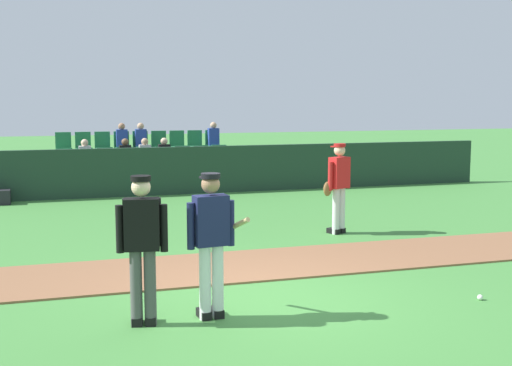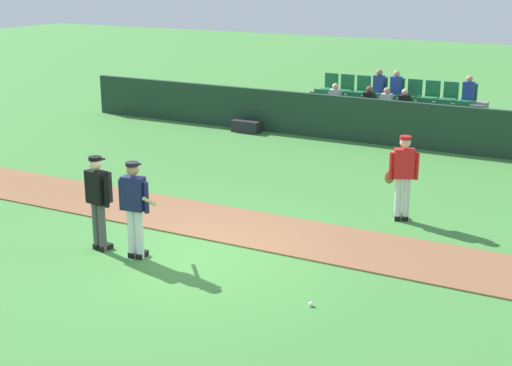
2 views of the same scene
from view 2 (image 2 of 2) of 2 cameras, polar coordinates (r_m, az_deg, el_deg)
The scene contains 9 objects.
ground_plane at distance 13.50m, azimuth -5.14°, elevation -5.47°, with size 80.00×80.00×0.00m, color #42843A.
infield_dirt_path at distance 14.84m, azimuth -1.54°, elevation -3.28°, with size 28.00×1.91×0.03m, color brown.
dugout_fence at distance 21.81m, azimuth 9.08°, elevation 4.68°, with size 20.00×0.16×1.30m, color #1E3828.
stadium_bleachers at distance 23.19m, azimuth 10.26°, elevation 4.97°, with size 5.55×2.10×1.90m.
batter_navy_jersey at distance 13.14m, azimuth -9.27°, elevation -1.76°, with size 0.72×0.75×1.76m.
umpire_home_plate at distance 13.63m, azimuth -11.98°, elevation -1.09°, with size 0.58×0.35×1.76m.
runner_red_jersey at distance 15.19m, azimuth 11.17°, elevation 0.62°, with size 0.66×0.41×1.76m.
baseball at distance 11.53m, azimuth 4.23°, elevation -9.23°, with size 0.07×0.07×0.07m, color white.
equipment_bag at distance 23.10m, azimuth -0.76°, elevation 4.35°, with size 0.90×0.36×0.36m, color #232328.
Camera 2 is at (6.96, -10.41, 5.03)m, focal length 52.25 mm.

